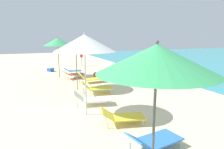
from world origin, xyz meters
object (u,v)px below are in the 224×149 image
Objects in this scene: lounger_fourth_inland at (122,116)px; beach_ball at (95,74)px; person_walking_far at (81,55)px; umbrella_third at (157,59)px; lounger_fifth_shoreside at (91,78)px; lounger_fourth_shoreside at (92,98)px; lounger_farthest_shoreside at (72,70)px; lounger_third_shoreside at (154,140)px; person_walking_near at (175,69)px; cooler_box at (50,69)px; umbrella_fourth at (85,43)px; umbrella_farthest at (58,42)px; lounger_fifth_inland at (96,87)px; lounger_farthest_inland at (74,74)px; umbrella_fifth at (76,46)px.

beach_ball is (1.59, 7.70, -0.11)m from lounger_fourth_inland.
umbrella_third is at bearing 102.17° from person_walking_far.
lounger_fourth_shoreside is at bearing -108.37° from lounger_fifth_shoreside.
lounger_fourth_shoreside reaches higher than lounger_farthest_shoreside.
lounger_third_shoreside is 0.97× the size of person_walking_near.
lounger_fifth_shoreside is 2.53× the size of cooler_box.
cooler_box is at bearing -128.44° from person_walking_near.
lounger_fifth_shoreside is at bearing 71.59° from umbrella_fourth.
cooler_box is (-1.83, 5.10, -0.11)m from lounger_fifth_shoreside.
umbrella_farthest is at bearing -82.72° from cooler_box.
lounger_fifth_inland is 2.52× the size of cooler_box.
umbrella_farthest is at bearing 105.71° from lounger_fourth_shoreside.
lounger_fourth_inland is 7.54m from lounger_farthest_inland.
person_walking_far reaches higher than lounger_fourth_inland.
lounger_fifth_shoreside is 0.57× the size of umbrella_farthest.
umbrella_fifth is 3.42m from lounger_farthest_inland.
umbrella_fourth is 2.46m from lounger_fourth_shoreside.
lounger_fourth_inland is 8.76m from umbrella_farthest.
lounger_farthest_inland is 2.36× the size of cooler_box.
umbrella_farthest reaches higher than lounger_fourth_shoreside.
lounger_fourth_shoreside is 1.25× the size of lounger_farthest_shoreside.
umbrella_third is 1.59× the size of person_walking_far.
lounger_fourth_shoreside is at bearing -61.82° from person_walking_near.
lounger_farthest_inland is (-0.07, 9.15, 0.07)m from lounger_third_shoreside.
umbrella_farthest reaches higher than umbrella_fifth.
person_walking_near reaches higher than lounger_third_shoreside.
lounger_third_shoreside is at bearing -71.22° from umbrella_fourth.
umbrella_farthest is at bearing -117.79° from person_walking_near.
cooler_box reaches higher than beach_ball.
lounger_fourth_inland is at bearing 76.68° from umbrella_third.
person_walking_near reaches higher than lounger_farthest_shoreside.
lounger_fourth_shoreside is 2.61× the size of cooler_box.
person_walking_far is (2.81, 11.88, -1.49)m from umbrella_fourth.
lounger_fifth_inland is (0.19, 5.13, 0.09)m from lounger_third_shoreside.
lounger_fifth_inland reaches higher than beach_ball.
umbrella_third is 1.67× the size of lounger_fourth_shoreside.
umbrella_farthest is 4.41× the size of cooler_box.
lounger_farthest_inland is (-0.30, -1.84, 0.06)m from lounger_farthest_shoreside.
lounger_fifth_inland is 7.66m from cooler_box.
lounger_fourth_inland is at bearing -91.20° from lounger_farthest_shoreside.
lounger_farthest_shoreside is (-0.42, 3.42, -0.03)m from lounger_fifth_shoreside.
lounger_fifth_inland is (0.89, 6.10, -2.02)m from umbrella_third.
lounger_third_shoreside is 7.20m from person_walking_near.
lounger_fifth_shoreside is at bearing 96.97° from lounger_fourth_inland.
umbrella_fifth is 5.09m from lounger_farthest_shoreside.
umbrella_third is 15.90m from person_walking_far.
person_walking_near is (4.68, -5.77, 0.67)m from lounger_farthest_shoreside.
person_walking_near is 9.92m from person_walking_far.
umbrella_farthest reaches higher than lounger_fifth_shoreside.
lounger_fifth_shoreside is (1.35, 8.54, -2.08)m from umbrella_third.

